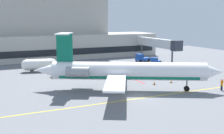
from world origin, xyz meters
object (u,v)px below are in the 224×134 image
object	(u,v)px
regional_jet	(125,71)
fuel_tank	(39,65)
pushback_tractor	(64,72)
baggage_tug	(155,61)
belt_loader	(142,58)
marshaller	(222,85)

from	to	relation	value
regional_jet	fuel_tank	xyz separation A→B (m)	(-9.75, 22.77, -1.68)
pushback_tractor	fuel_tank	bearing A→B (deg)	114.46
baggage_tug	belt_loader	bearing A→B (deg)	97.61
pushback_tractor	regional_jet	bearing A→B (deg)	-67.46
belt_loader	marshaller	bearing A→B (deg)	-96.99
regional_jet	belt_loader	xyz separation A→B (m)	(18.49, 25.71, -2.27)
regional_jet	belt_loader	world-z (taller)	regional_jet
regional_jet	baggage_tug	size ratio (longest dim) A/B	8.01
fuel_tank	marshaller	bearing A→B (deg)	-50.47
pushback_tractor	baggage_tug	bearing A→B (deg)	10.96
pushback_tractor	fuel_tank	distance (m)	8.37
marshaller	belt_loader	bearing A→B (deg)	83.01
pushback_tractor	belt_loader	bearing A→B (deg)	23.04
belt_loader	marshaller	xyz separation A→B (m)	(-3.97, -32.36, 0.01)
regional_jet	baggage_tug	xyz separation A→B (m)	(19.24, 20.11, -2.41)
baggage_tug	pushback_tractor	world-z (taller)	pushback_tractor
baggage_tug	marshaller	xyz separation A→B (m)	(-4.71, -26.76, 0.14)
fuel_tank	pushback_tractor	bearing A→B (deg)	-65.54
belt_loader	baggage_tug	bearing A→B (deg)	-82.39
belt_loader	fuel_tank	distance (m)	28.40
baggage_tug	pushback_tractor	size ratio (longest dim) A/B	0.84
regional_jet	marshaller	size ratio (longest dim) A/B	14.72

